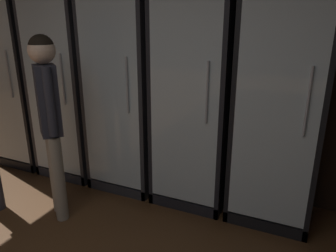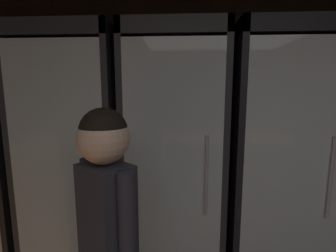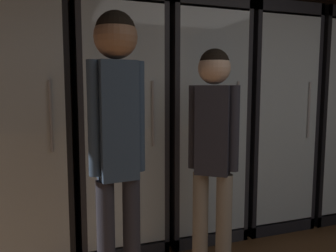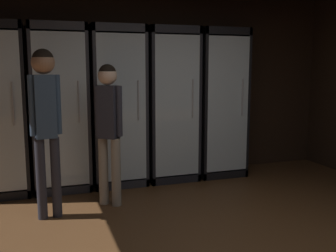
# 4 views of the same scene
# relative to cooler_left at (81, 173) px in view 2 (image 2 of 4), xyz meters

# --- Properties ---
(wall_back) EXTENTS (6.00, 0.06, 2.80)m
(wall_back) POSITION_rel_cooler_left_xyz_m (1.41, 0.29, 0.38)
(wall_back) COLOR black
(wall_back) RESTS_ON ground
(cooler_left) EXTENTS (0.69, 0.60, 2.09)m
(cooler_left) POSITION_rel_cooler_left_xyz_m (0.00, 0.00, 0.00)
(cooler_left) COLOR #2B2B30
(cooler_left) RESTS_ON ground
(cooler_center) EXTENTS (0.69, 0.60, 2.09)m
(cooler_center) POSITION_rel_cooler_left_xyz_m (0.74, 0.00, -0.00)
(cooler_center) COLOR #2B2B30
(cooler_center) RESTS_ON ground
(cooler_right) EXTENTS (0.69, 0.60, 2.09)m
(cooler_right) POSITION_rel_cooler_left_xyz_m (1.47, -0.00, 0.01)
(cooler_right) COLOR black
(cooler_right) RESTS_ON ground
(shopper_near) EXTENTS (0.28, 0.26, 1.59)m
(shopper_near) POSITION_rel_cooler_left_xyz_m (0.47, -0.82, -0.04)
(shopper_near) COLOR gray
(shopper_near) RESTS_ON ground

